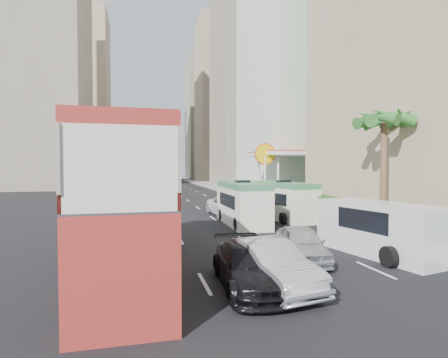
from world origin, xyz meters
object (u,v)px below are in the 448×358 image
object	(u,v)px
shell_station	(285,176)
van_asset	(228,216)
car_silver_lane_a	(269,287)
minibus_far	(283,201)
minibus_near	(242,203)
panel_van_near	(380,229)
double_decker_bus	(129,202)
car_black	(249,287)
palm_tree	(383,174)
car_silver_lane_b	(301,260)
panel_van_far	(236,193)

from	to	relation	value
shell_station	van_asset	bearing A→B (deg)	-132.59
car_silver_lane_a	minibus_far	xyz separation A→B (m)	(6.17, 13.23, 1.35)
minibus_near	panel_van_near	size ratio (longest dim) A/B	1.12
double_decker_bus	panel_van_near	size ratio (longest dim) A/B	1.97
shell_station	double_decker_bus	bearing A→B (deg)	-124.82
double_decker_bus	minibus_near	distance (m)	11.38
van_asset	car_black	bearing A→B (deg)	-103.76
van_asset	minibus_far	world-z (taller)	minibus_far
double_decker_bus	shell_station	world-z (taller)	shell_station
panel_van_near	palm_tree	world-z (taller)	palm_tree
van_asset	car_silver_lane_a	bearing A→B (deg)	-101.58
car_black	shell_station	bearing A→B (deg)	68.02
car_silver_lane_b	shell_station	xyz separation A→B (m)	(9.26, 23.14, 2.75)
double_decker_bus	palm_tree	world-z (taller)	palm_tree
car_silver_lane_a	van_asset	size ratio (longest dim) A/B	0.83
minibus_near	shell_station	size ratio (longest dim) A/B	0.79
car_silver_lane_b	panel_van_near	world-z (taller)	panel_van_near
van_asset	shell_station	world-z (taller)	shell_station
minibus_far	van_asset	bearing A→B (deg)	132.43
minibus_far	palm_tree	bearing A→B (deg)	-71.49
shell_station	panel_van_far	bearing A→B (deg)	-172.58
car_silver_lane_b	shell_station	size ratio (longest dim) A/B	0.51
car_black	shell_station	distance (m)	28.58
panel_van_near	minibus_far	bearing A→B (deg)	78.52
panel_van_far	minibus_far	bearing A→B (deg)	-80.17
van_asset	palm_tree	xyz separation A→B (m)	(6.75, -9.26, 3.38)
car_black	minibus_far	size ratio (longest dim) A/B	0.76
minibus_far	car_silver_lane_b	bearing A→B (deg)	-118.08
car_black	car_silver_lane_b	bearing A→B (deg)	43.42
panel_van_far	car_black	bearing A→B (deg)	-96.34
minibus_far	palm_tree	xyz separation A→B (m)	(3.30, -6.46, 2.03)
car_silver_lane_a	car_black	xyz separation A→B (m)	(-0.61, 0.11, 0.00)
minibus_far	minibus_near	bearing A→B (deg)	-165.65
car_silver_lane_a	panel_van_near	bearing A→B (deg)	14.29
double_decker_bus	car_silver_lane_a	xyz separation A→B (m)	(4.33, -2.77, -2.53)
minibus_far	panel_van_far	bearing A→B (deg)	83.13
car_silver_lane_a	car_black	bearing A→B (deg)	160.28
panel_van_far	car_silver_lane_a	bearing A→B (deg)	-94.96
panel_van_far	shell_station	world-z (taller)	shell_station
minibus_far	panel_van_near	xyz separation A→B (m)	(0.03, -10.49, -0.23)
van_asset	minibus_near	bearing A→B (deg)	-93.45
car_silver_lane_a	van_asset	distance (m)	16.25
shell_station	palm_tree	bearing A→B (deg)	-96.60
minibus_near	panel_van_far	xyz separation A→B (m)	(3.22, 13.28, -0.37)
van_asset	minibus_far	xyz separation A→B (m)	(3.45, -2.80, 1.35)
car_black	shell_station	size ratio (longest dim) A/B	0.58
double_decker_bus	panel_van_far	bearing A→B (deg)	65.46
car_black	palm_tree	bearing A→B (deg)	37.04
car_silver_lane_a	panel_van_far	xyz separation A→B (m)	(5.82, 25.01, 1.02)
van_asset	palm_tree	distance (m)	11.95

